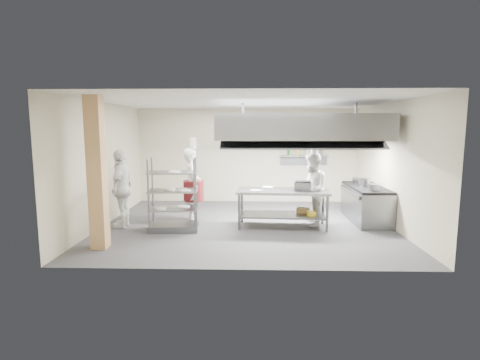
{
  "coord_description": "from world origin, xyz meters",
  "views": [
    {
      "loc": [
        0.1,
        -9.06,
        2.38
      ],
      "look_at": [
        -0.16,
        0.2,
        1.09
      ],
      "focal_mm": 28.0,
      "sensor_mm": 36.0,
      "label": 1
    }
  ],
  "objects_px": {
    "cooking_range": "(366,205)",
    "griddle": "(303,186)",
    "island": "(282,208)",
    "chef_plating": "(122,188)",
    "pass_rack": "(173,195)",
    "chef_line": "(312,189)",
    "stockpot": "(364,182)",
    "chef_head": "(192,184)"
  },
  "relations": [
    {
      "from": "pass_rack",
      "to": "chef_line",
      "type": "relative_size",
      "value": 0.95
    },
    {
      "from": "island",
      "to": "griddle",
      "type": "xyz_separation_m",
      "value": [
        0.48,
        -0.01,
        0.55
      ]
    },
    {
      "from": "chef_plating",
      "to": "griddle",
      "type": "xyz_separation_m",
      "value": [
        4.35,
        0.06,
        0.07
      ]
    },
    {
      "from": "cooking_range",
      "to": "chef_plating",
      "type": "xyz_separation_m",
      "value": [
        -6.08,
        -0.76,
        0.52
      ]
    },
    {
      "from": "island",
      "to": "chef_head",
      "type": "xyz_separation_m",
      "value": [
        -2.28,
        0.62,
        0.48
      ]
    },
    {
      "from": "chef_plating",
      "to": "stockpot",
      "type": "relative_size",
      "value": 6.42
    },
    {
      "from": "chef_head",
      "to": "griddle",
      "type": "bearing_deg",
      "value": -118.44
    },
    {
      "from": "island",
      "to": "griddle",
      "type": "relative_size",
      "value": 5.43
    },
    {
      "from": "island",
      "to": "chef_line",
      "type": "bearing_deg",
      "value": 18.3
    },
    {
      "from": "island",
      "to": "chef_line",
      "type": "xyz_separation_m",
      "value": [
        0.73,
        0.19,
        0.44
      ]
    },
    {
      "from": "island",
      "to": "griddle",
      "type": "height_order",
      "value": "griddle"
    },
    {
      "from": "cooking_range",
      "to": "chef_plating",
      "type": "relative_size",
      "value": 1.06
    },
    {
      "from": "island",
      "to": "pass_rack",
      "type": "relative_size",
      "value": 1.29
    },
    {
      "from": "cooking_range",
      "to": "griddle",
      "type": "relative_size",
      "value": 4.97
    },
    {
      "from": "island",
      "to": "cooking_range",
      "type": "bearing_deg",
      "value": 20.96
    },
    {
      "from": "cooking_range",
      "to": "griddle",
      "type": "distance_m",
      "value": 1.96
    },
    {
      "from": "island",
      "to": "chef_plating",
      "type": "xyz_separation_m",
      "value": [
        -3.87,
        -0.07,
        0.49
      ]
    },
    {
      "from": "chef_head",
      "to": "chef_plating",
      "type": "relative_size",
      "value": 1.0
    },
    {
      "from": "cooking_range",
      "to": "stockpot",
      "type": "height_order",
      "value": "stockpot"
    },
    {
      "from": "pass_rack",
      "to": "chef_line",
      "type": "height_order",
      "value": "chef_line"
    },
    {
      "from": "island",
      "to": "pass_rack",
      "type": "distance_m",
      "value": 2.63
    },
    {
      "from": "pass_rack",
      "to": "griddle",
      "type": "distance_m",
      "value": 3.07
    },
    {
      "from": "pass_rack",
      "to": "cooking_range",
      "type": "height_order",
      "value": "pass_rack"
    },
    {
      "from": "chef_head",
      "to": "stockpot",
      "type": "bearing_deg",
      "value": -104.26
    },
    {
      "from": "island",
      "to": "stockpot",
      "type": "relative_size",
      "value": 7.46
    },
    {
      "from": "pass_rack",
      "to": "chef_plating",
      "type": "xyz_separation_m",
      "value": [
        -1.3,
        0.29,
        0.09
      ]
    },
    {
      "from": "chef_line",
      "to": "stockpot",
      "type": "bearing_deg",
      "value": 116.16
    },
    {
      "from": "pass_rack",
      "to": "island",
      "type": "bearing_deg",
      "value": 2.9
    },
    {
      "from": "chef_line",
      "to": "griddle",
      "type": "relative_size",
      "value": 4.44
    },
    {
      "from": "island",
      "to": "stockpot",
      "type": "distance_m",
      "value": 2.34
    },
    {
      "from": "chef_head",
      "to": "island",
      "type": "bearing_deg",
      "value": -120.81
    },
    {
      "from": "pass_rack",
      "to": "stockpot",
      "type": "bearing_deg",
      "value": 7.79
    },
    {
      "from": "chef_head",
      "to": "stockpot",
      "type": "distance_m",
      "value": 4.44
    },
    {
      "from": "cooking_range",
      "to": "pass_rack",
      "type": "bearing_deg",
      "value": -167.54
    },
    {
      "from": "stockpot",
      "to": "griddle",
      "type": "bearing_deg",
      "value": -156.47
    },
    {
      "from": "cooking_range",
      "to": "griddle",
      "type": "xyz_separation_m",
      "value": [
        -1.73,
        -0.7,
        0.59
      ]
    },
    {
      "from": "cooking_range",
      "to": "chef_line",
      "type": "relative_size",
      "value": 1.12
    },
    {
      "from": "cooking_range",
      "to": "chef_head",
      "type": "height_order",
      "value": "chef_head"
    },
    {
      "from": "pass_rack",
      "to": "chef_plating",
      "type": "height_order",
      "value": "chef_plating"
    },
    {
      "from": "chef_plating",
      "to": "chef_line",
      "type": "bearing_deg",
      "value": 93.02
    },
    {
      "from": "stockpot",
      "to": "chef_head",
      "type": "bearing_deg",
      "value": -178.65
    },
    {
      "from": "stockpot",
      "to": "island",
      "type": "bearing_deg",
      "value": -161.45
    }
  ]
}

